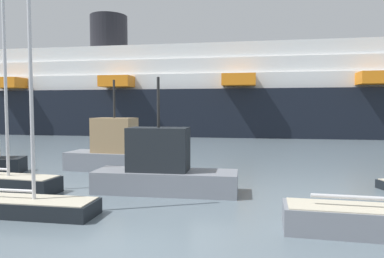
{
  "coord_description": "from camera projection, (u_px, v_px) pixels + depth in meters",
  "views": [
    {
      "loc": [
        2.81,
        -10.53,
        4.24
      ],
      "look_at": [
        0.0,
        14.68,
        2.74
      ],
      "focal_mm": 32.44,
      "sensor_mm": 36.0,
      "label": 1
    }
  ],
  "objects": [
    {
      "name": "cruise_ship",
      "position": [
        239.0,
        95.0,
        58.28
      ],
      "size": [
        130.25,
        26.18,
        20.58
      ],
      "rotation": [
        0.0,
        0.0,
        -0.06
      ],
      "color": "black",
      "rests_on": "ground_plane"
    },
    {
      "name": "sailboat_2",
      "position": [
        24.0,
        202.0,
        13.87
      ],
      "size": [
        6.07,
        1.97,
        10.96
      ],
      "rotation": [
        0.0,
        0.0,
        -0.06
      ],
      "color": "black",
      "rests_on": "ground_plane"
    },
    {
      "name": "ground_plane",
      "position": [
        141.0,
        242.0,
        11.01
      ],
      "size": [
        600.0,
        600.0,
        0.0
      ],
      "primitive_type": "plane",
      "color": "slate"
    },
    {
      "name": "fishing_boat_3",
      "position": [
        163.0,
        169.0,
        17.47
      ],
      "size": [
        7.27,
        2.42,
        5.81
      ],
      "rotation": [
        0.0,
        0.0,
        3.1
      ],
      "color": "gray",
      "rests_on": "ground_plane"
    },
    {
      "name": "fishing_boat_2",
      "position": [
        118.0,
        152.0,
        23.7
      ],
      "size": [
        7.61,
        3.2,
        6.19
      ],
      "rotation": [
        0.0,
        0.0,
        3.01
      ],
      "color": "gray",
      "rests_on": "ground_plane"
    },
    {
      "name": "sailboat_0",
      "position": [
        0.0,
        180.0,
        17.74
      ],
      "size": [
        6.45,
        2.34,
        11.2
      ],
      "rotation": [
        0.0,
        0.0,
        -0.13
      ],
      "color": "black",
      "rests_on": "ground_plane"
    }
  ]
}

